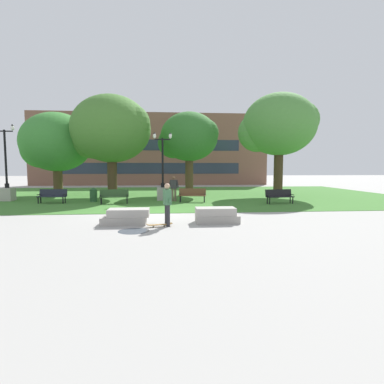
{
  "coord_description": "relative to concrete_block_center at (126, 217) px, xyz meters",
  "views": [
    {
      "loc": [
        1.15,
        -15.08,
        2.33
      ],
      "look_at": [
        2.29,
        -1.4,
        1.2
      ],
      "focal_mm": 28.0,
      "sensor_mm": 36.0,
      "label": 1
    }
  ],
  "objects": [
    {
      "name": "lamp_post_left",
      "position": [
        1.37,
        8.92,
        0.69
      ],
      "size": [
        1.32,
        0.8,
        4.76
      ],
      "color": "gray",
      "rests_on": "grass_lawn"
    },
    {
      "name": "ground_plane",
      "position": [
        0.54,
        2.76,
        -0.31
      ],
      "size": [
        140.0,
        140.0,
        0.0
      ],
      "primitive_type": "plane",
      "color": "#A3A09B"
    },
    {
      "name": "park_bench_far_left",
      "position": [
        3.36,
        7.52,
        0.23
      ],
      "size": [
        1.86,
        0.77,
        0.9
      ],
      "color": "brown",
      "rests_on": "grass_lawn"
    },
    {
      "name": "puddle",
      "position": [
        0.45,
        -1.36,
        -0.3
      ],
      "size": [
        1.15,
        1.15,
        0.01
      ],
      "primitive_type": "cylinder",
      "color": "#47515B",
      "rests_on": "ground"
    },
    {
      "name": "tree_near_right",
      "position": [
        -7.43,
        13.37,
        4.03
      ],
      "size": [
        5.94,
        5.66,
        6.79
      ],
      "color": "#4C3823",
      "rests_on": "grass_lawn"
    },
    {
      "name": "tree_far_left",
      "position": [
        3.51,
        13.3,
        4.54
      ],
      "size": [
        5.11,
        4.87,
        6.98
      ],
      "color": "#4C3823",
      "rests_on": "grass_lawn"
    },
    {
      "name": "concrete_block_left",
      "position": [
        3.75,
        0.07,
        0.0
      ],
      "size": [
        1.81,
        0.9,
        0.64
      ],
      "color": "#9E9991",
      "rests_on": "ground"
    },
    {
      "name": "skateboard",
      "position": [
        1.37,
        -0.64,
        -0.22
      ],
      "size": [
        1.04,
        0.44,
        0.14
      ],
      "color": "olive",
      "rests_on": "ground"
    },
    {
      "name": "park_bench_far_right",
      "position": [
        -5.72,
        7.61,
        0.23
      ],
      "size": [
        1.84,
        0.71,
        0.9
      ],
      "color": "#1E232D",
      "rests_on": "grass_lawn"
    },
    {
      "name": "person_bystander_near_lawn",
      "position": [
        2.13,
        8.14,
        0.68
      ],
      "size": [
        0.72,
        0.31,
        1.71
      ],
      "color": "brown",
      "rests_on": "grass_lawn"
    },
    {
      "name": "park_bench_near_left",
      "position": [
        -1.7,
        7.08,
        0.23
      ],
      "size": [
        1.85,
        0.74,
        0.9
      ],
      "color": "#284723",
      "rests_on": "grass_lawn"
    },
    {
      "name": "person_skateboarder",
      "position": [
        1.68,
        -0.53,
        0.66
      ],
      "size": [
        0.35,
        0.6,
        1.71
      ],
      "color": "#28282D",
      "rests_on": "ground"
    },
    {
      "name": "building_facade_distant",
      "position": [
        -0.42,
        27.26,
        4.37
      ],
      "size": [
        30.78,
        1.03,
        9.36
      ],
      "color": "brown",
      "rests_on": "ground"
    },
    {
      "name": "tree_near_left",
      "position": [
        -2.73,
        11.84,
        4.94
      ],
      "size": [
        6.46,
        6.15,
        7.92
      ],
      "color": "#42301E",
      "rests_on": "grass_lawn"
    },
    {
      "name": "lamp_post_center",
      "position": [
        -9.37,
        9.32,
        0.78
      ],
      "size": [
        1.32,
        0.8,
        5.27
      ],
      "color": "#ADA89E",
      "rests_on": "grass_lawn"
    },
    {
      "name": "trash_bin",
      "position": [
        -3.29,
        8.29,
        0.2
      ],
      "size": [
        0.49,
        0.49,
        0.96
      ],
      "color": "#234C28",
      "rests_on": "grass_lawn"
    },
    {
      "name": "tree_far_right",
      "position": [
        10.67,
        11.51,
        5.39
      ],
      "size": [
        6.14,
        5.85,
        8.25
      ],
      "color": "#42301E",
      "rests_on": "grass_lawn"
    },
    {
      "name": "park_bench_near_right",
      "position": [
        8.84,
        6.2,
        0.23
      ],
      "size": [
        1.85,
        0.76,
        0.9
      ],
      "color": "black",
      "rests_on": "grass_lawn"
    },
    {
      "name": "concrete_block_center",
      "position": [
        0.0,
        0.0,
        0.0
      ],
      "size": [
        1.92,
        0.9,
        0.64
      ],
      "color": "#9E9991",
      "rests_on": "ground"
    },
    {
      "name": "grass_lawn",
      "position": [
        0.54,
        12.76,
        -0.3
      ],
      "size": [
        40.0,
        20.0,
        0.02
      ],
      "primitive_type": "cube",
      "color": "#3D752D",
      "rests_on": "ground"
    }
  ]
}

